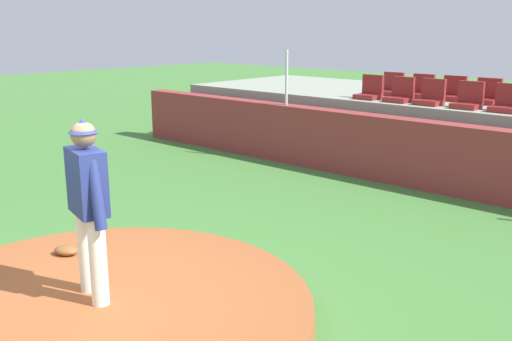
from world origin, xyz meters
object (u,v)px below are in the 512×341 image
(stadium_chair_3, at_px, (468,100))
(stadium_chair_4, at_px, (507,103))
(stadium_chair_7, at_px, (421,91))
(stadium_chair_1, at_px, (400,94))
(stadium_chair_8, at_px, (453,93))
(stadium_chair_6, at_px, (391,88))
(stadium_chair_2, at_px, (431,97))
(stadium_chair_0, at_px, (370,91))
(stadium_chair_9, at_px, (487,96))
(fielding_glove, at_px, (66,250))
(pitcher, at_px, (88,197))

(stadium_chair_3, height_order, stadium_chair_4, same)
(stadium_chair_3, xyz_separation_m, stadium_chair_7, (-1.41, 0.91, 0.00))
(stadium_chair_1, height_order, stadium_chair_8, same)
(stadium_chair_4, bearing_deg, stadium_chair_7, -22.84)
(stadium_chair_4, distance_m, stadium_chair_8, 1.71)
(stadium_chair_6, bearing_deg, stadium_chair_2, 146.56)
(stadium_chair_2, height_order, stadium_chair_8, same)
(stadium_chair_0, distance_m, stadium_chair_2, 1.37)
(stadium_chair_9, bearing_deg, fielding_glove, 78.57)
(stadium_chair_2, bearing_deg, stadium_chair_9, -130.25)
(stadium_chair_0, xyz_separation_m, stadium_chair_3, (2.13, -0.02, 0.00))
(stadium_chair_4, bearing_deg, stadium_chair_2, 0.53)
(stadium_chair_0, bearing_deg, stadium_chair_3, 179.49)
(stadium_chair_0, bearing_deg, stadium_chair_9, -157.48)
(stadium_chair_7, distance_m, stadium_chair_8, 0.68)
(stadium_chair_1, relative_size, stadium_chair_9, 1.00)
(stadium_chair_7, bearing_deg, stadium_chair_8, -176.15)
(stadium_chair_2, relative_size, stadium_chair_8, 1.00)
(fielding_glove, distance_m, stadium_chair_7, 8.44)
(pitcher, xyz_separation_m, stadium_chair_7, (-0.94, 8.73, 0.25))
(stadium_chair_3, bearing_deg, stadium_chair_6, -23.32)
(stadium_chair_3, bearing_deg, pitcher, 86.62)
(fielding_glove, bearing_deg, stadium_chair_4, -131.55)
(pitcher, distance_m, stadium_chair_2, 7.84)
(stadium_chair_8, distance_m, stadium_chair_9, 0.73)
(stadium_chair_0, bearing_deg, stadium_chair_1, 179.05)
(stadium_chair_7, height_order, stadium_chair_9, same)
(pitcher, relative_size, stadium_chair_3, 3.64)
(stadium_chair_6, bearing_deg, stadium_chair_4, 162.43)
(pitcher, distance_m, stadium_chair_0, 8.02)
(stadium_chair_1, bearing_deg, stadium_chair_6, -51.69)
(stadium_chair_0, xyz_separation_m, stadium_chair_9, (2.13, 0.88, 0.00))
(stadium_chair_2, bearing_deg, stadium_chair_6, -33.44)
(stadium_chair_4, relative_size, stadium_chair_9, 1.00)
(fielding_glove, xyz_separation_m, stadium_chair_8, (0.95, 8.39, 1.25))
(stadium_chair_2, xyz_separation_m, stadium_chair_6, (-1.38, 0.91, 0.00))
(stadium_chair_3, bearing_deg, stadium_chair_7, -32.90)
(pitcher, distance_m, stadium_chair_8, 8.78)
(fielding_glove, height_order, stadium_chair_3, stadium_chair_3)
(stadium_chair_2, bearing_deg, stadium_chair_3, 179.33)
(stadium_chair_4, bearing_deg, stadium_chair_3, 1.83)
(stadium_chair_9, bearing_deg, stadium_chair_4, 128.42)
(stadium_chair_2, xyz_separation_m, stadium_chair_3, (0.75, -0.01, 0.00))
(fielding_glove, xyz_separation_m, stadium_chair_1, (0.27, 7.44, 1.25))
(pitcher, xyz_separation_m, stadium_chair_8, (-0.27, 8.78, 0.25))
(pitcher, bearing_deg, stadium_chair_1, 111.19)
(stadium_chair_0, relative_size, stadium_chair_2, 1.00)
(stadium_chair_1, bearing_deg, stadium_chair_2, -179.84)
(fielding_glove, bearing_deg, pitcher, 138.66)
(stadium_chair_0, distance_m, stadium_chair_1, 0.72)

